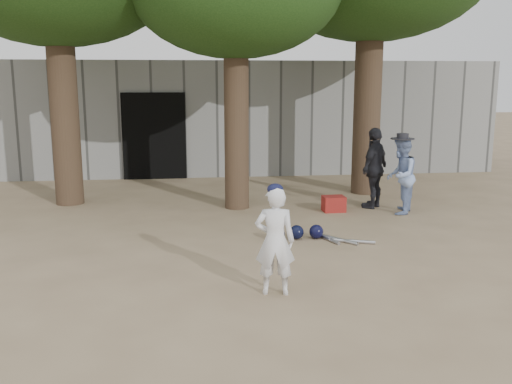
{
  "coord_description": "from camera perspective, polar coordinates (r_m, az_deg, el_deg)",
  "views": [
    {
      "loc": [
        -0.35,
        -6.91,
        2.54
      ],
      "look_at": [
        0.6,
        1.0,
        0.95
      ],
      "focal_mm": 40.0,
      "sensor_mm": 36.0,
      "label": 1
    }
  ],
  "objects": [
    {
      "name": "red_bag",
      "position": [
        11.18,
        7.78,
        -1.18
      ],
      "size": [
        0.43,
        0.33,
        0.3
      ],
      "primitive_type": "cube",
      "rotation": [
        0.0,
        0.0,
        0.03
      ],
      "color": "maroon",
      "rests_on": "ground"
    },
    {
      "name": "bat_pile",
      "position": [
        9.18,
        8.29,
        -4.72
      ],
      "size": [
        0.86,
        0.77,
        0.06
      ],
      "color": "#ACACB3",
      "rests_on": "ground"
    },
    {
      "name": "back_building",
      "position": [
        17.28,
        -5.72,
        7.76
      ],
      "size": [
        16.0,
        5.24,
        3.0
      ],
      "color": "gray",
      "rests_on": "ground"
    },
    {
      "name": "ground",
      "position": [
        7.37,
        -3.76,
        -8.89
      ],
      "size": [
        70.0,
        70.0,
        0.0
      ],
      "primitive_type": "plane",
      "color": "#937C5E",
      "rests_on": "ground"
    },
    {
      "name": "spectator_blue",
      "position": [
        11.13,
        14.27,
        1.59
      ],
      "size": [
        0.83,
        0.89,
        1.47
      ],
      "primitive_type": "imported",
      "rotation": [
        0.0,
        0.0,
        4.21
      ],
      "color": "#859CCD",
      "rests_on": "ground"
    },
    {
      "name": "boy_player",
      "position": [
        6.76,
        1.9,
        -4.92
      ],
      "size": [
        0.52,
        0.38,
        1.31
      ],
      "primitive_type": "imported",
      "rotation": [
        0.0,
        0.0,
        2.99
      ],
      "color": "white",
      "rests_on": "ground"
    },
    {
      "name": "spectator_dark",
      "position": [
        11.54,
        11.78,
        2.37
      ],
      "size": [
        0.92,
        0.95,
        1.6
      ],
      "primitive_type": "imported",
      "rotation": [
        0.0,
        0.0,
        3.97
      ],
      "color": "black",
      "rests_on": "ground"
    },
    {
      "name": "helmet_row",
      "position": [
        9.18,
        4.12,
        -4.06
      ],
      "size": [
        0.87,
        0.29,
        0.23
      ],
      "color": "black",
      "rests_on": "ground"
    }
  ]
}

